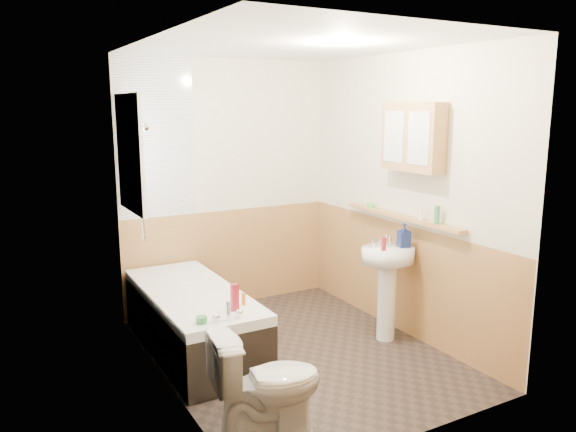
# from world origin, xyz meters

# --- Properties ---
(floor) EXTENTS (2.80, 2.80, 0.00)m
(floor) POSITION_xyz_m (0.00, 0.00, 0.00)
(floor) COLOR black
(floor) RESTS_ON ground
(ceiling) EXTENTS (2.80, 2.80, 0.00)m
(ceiling) POSITION_xyz_m (0.00, 0.00, 2.50)
(ceiling) COLOR white
(ceiling) RESTS_ON ground
(wall_back) EXTENTS (2.20, 0.02, 2.50)m
(wall_back) POSITION_xyz_m (0.00, 1.41, 1.25)
(wall_back) COLOR beige
(wall_back) RESTS_ON ground
(wall_front) EXTENTS (2.20, 0.02, 2.50)m
(wall_front) POSITION_xyz_m (0.00, -1.41, 1.25)
(wall_front) COLOR beige
(wall_front) RESTS_ON ground
(wall_left) EXTENTS (0.02, 2.80, 2.50)m
(wall_left) POSITION_xyz_m (-1.11, 0.00, 1.25)
(wall_left) COLOR beige
(wall_left) RESTS_ON ground
(wall_right) EXTENTS (0.02, 2.80, 2.50)m
(wall_right) POSITION_xyz_m (1.11, 0.00, 1.25)
(wall_right) COLOR beige
(wall_right) RESTS_ON ground
(wainscot_right) EXTENTS (0.01, 2.80, 1.00)m
(wainscot_right) POSITION_xyz_m (1.09, 0.00, 0.50)
(wainscot_right) COLOR #B4824A
(wainscot_right) RESTS_ON wall_right
(wainscot_front) EXTENTS (2.20, 0.01, 1.00)m
(wainscot_front) POSITION_xyz_m (0.00, -1.39, 0.50)
(wainscot_front) COLOR #B4824A
(wainscot_front) RESTS_ON wall_front
(wainscot_back) EXTENTS (2.20, 0.01, 1.00)m
(wainscot_back) POSITION_xyz_m (0.00, 1.39, 0.50)
(wainscot_back) COLOR #B4824A
(wainscot_back) RESTS_ON wall_back
(tile_cladding_left) EXTENTS (0.01, 2.80, 2.50)m
(tile_cladding_left) POSITION_xyz_m (-1.09, 0.00, 1.25)
(tile_cladding_left) COLOR white
(tile_cladding_left) RESTS_ON wall_left
(tile_return_back) EXTENTS (0.75, 0.01, 1.50)m
(tile_return_back) POSITION_xyz_m (-0.73, 1.39, 1.75)
(tile_return_back) COLOR white
(tile_return_back) RESTS_ON wall_back
(window) EXTENTS (0.03, 0.79, 0.99)m
(window) POSITION_xyz_m (-1.06, 0.95, 1.65)
(window) COLOR white
(window) RESTS_ON wall_left
(bathtub) EXTENTS (0.70, 1.72, 0.67)m
(bathtub) POSITION_xyz_m (-0.73, 0.49, 0.28)
(bathtub) COLOR black
(bathtub) RESTS_ON floor
(shower_riser) EXTENTS (0.10, 0.08, 1.13)m
(shower_riser) POSITION_xyz_m (-1.04, 0.72, 1.60)
(shower_riser) COLOR silver
(shower_riser) RESTS_ON wall_left
(toilet) EXTENTS (0.75, 0.50, 0.69)m
(toilet) POSITION_xyz_m (-0.76, -0.94, 0.34)
(toilet) COLOR white
(toilet) RESTS_ON floor
(sink) EXTENTS (0.49, 0.40, 0.95)m
(sink) POSITION_xyz_m (0.84, -0.13, 0.60)
(sink) COLOR white
(sink) RESTS_ON floor
(pine_shelf) EXTENTS (0.10, 1.46, 0.03)m
(pine_shelf) POSITION_xyz_m (1.04, -0.04, 1.08)
(pine_shelf) COLOR #B4824A
(pine_shelf) RESTS_ON wall_right
(medicine_cabinet) EXTENTS (0.16, 0.64, 0.57)m
(medicine_cabinet) POSITION_xyz_m (1.01, -0.18, 1.78)
(medicine_cabinet) COLOR #B4824A
(medicine_cabinet) RESTS_ON wall_right
(foam_can) EXTENTS (0.06, 0.06, 0.15)m
(foam_can) POSITION_xyz_m (1.04, -0.48, 1.17)
(foam_can) COLOR #388447
(foam_can) RESTS_ON pine_shelf
(green_bottle) EXTENTS (0.05, 0.05, 0.21)m
(green_bottle) POSITION_xyz_m (1.04, -0.30, 1.20)
(green_bottle) COLOR silver
(green_bottle) RESTS_ON pine_shelf
(black_jar) EXTENTS (0.08, 0.08, 0.04)m
(black_jar) POSITION_xyz_m (1.04, 0.40, 1.11)
(black_jar) COLOR #59C647
(black_jar) RESTS_ON pine_shelf
(soap_bottle) EXTENTS (0.15, 0.23, 0.10)m
(soap_bottle) POSITION_xyz_m (0.97, -0.18, 0.89)
(soap_bottle) COLOR navy
(soap_bottle) RESTS_ON sink
(clear_bottle) EXTENTS (0.05, 0.05, 0.11)m
(clear_bottle) POSITION_xyz_m (0.73, -0.19, 0.90)
(clear_bottle) COLOR maroon
(clear_bottle) RESTS_ON sink
(blue_gel) EXTENTS (0.06, 0.04, 0.21)m
(blue_gel) POSITION_xyz_m (-0.61, -0.13, 0.63)
(blue_gel) COLOR maroon
(blue_gel) RESTS_ON bathtub
(cream_jar) EXTENTS (0.10, 0.10, 0.05)m
(cream_jar) POSITION_xyz_m (-0.92, -0.24, 0.56)
(cream_jar) COLOR #388447
(cream_jar) RESTS_ON bathtub
(orange_bottle) EXTENTS (0.04, 0.04, 0.10)m
(orange_bottle) POSITION_xyz_m (-0.50, -0.04, 0.58)
(orange_bottle) COLOR orange
(orange_bottle) RESTS_ON bathtub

